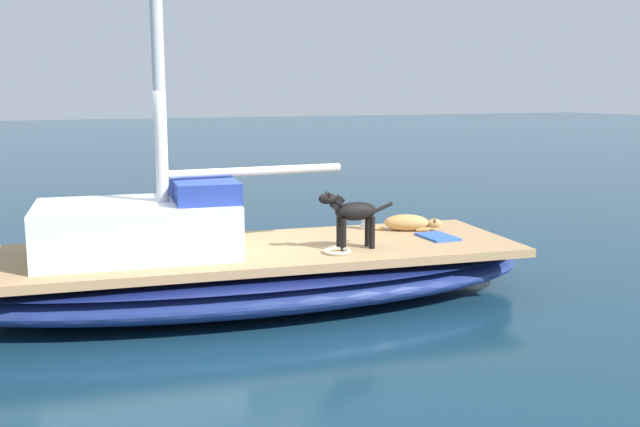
{
  "coord_description": "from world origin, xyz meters",
  "views": [
    {
      "loc": [
        -7.94,
        2.46,
        2.49
      ],
      "look_at": [
        0.0,
        -1.0,
        1.01
      ],
      "focal_mm": 40.12,
      "sensor_mm": 36.0,
      "label": 1
    }
  ],
  "objects_px": {
    "dog_black": "(352,213)",
    "deck_towel": "(438,237)",
    "dog_tan": "(409,223)",
    "deck_winch": "(366,222)",
    "coiled_rope": "(337,251)",
    "sailboat_main": "(243,275)"
  },
  "relations": [
    {
      "from": "dog_black",
      "to": "deck_towel",
      "type": "distance_m",
      "value": 1.34
    },
    {
      "from": "dog_tan",
      "to": "deck_winch",
      "type": "xyz_separation_m",
      "value": [
        0.34,
        0.47,
        -0.01
      ]
    },
    {
      "from": "coiled_rope",
      "to": "deck_towel",
      "type": "bearing_deg",
      "value": -79.78
    },
    {
      "from": "dog_black",
      "to": "deck_winch",
      "type": "relative_size",
      "value": 4.47
    },
    {
      "from": "sailboat_main",
      "to": "coiled_rope",
      "type": "distance_m",
      "value": 1.19
    },
    {
      "from": "dog_black",
      "to": "deck_towel",
      "type": "height_order",
      "value": "dog_black"
    },
    {
      "from": "sailboat_main",
      "to": "deck_winch",
      "type": "bearing_deg",
      "value": -75.55
    },
    {
      "from": "dog_black",
      "to": "coiled_rope",
      "type": "bearing_deg",
      "value": 119.12
    },
    {
      "from": "sailboat_main",
      "to": "deck_towel",
      "type": "distance_m",
      "value": 2.51
    },
    {
      "from": "deck_winch",
      "to": "sailboat_main",
      "type": "bearing_deg",
      "value": 104.45
    },
    {
      "from": "deck_winch",
      "to": "deck_towel",
      "type": "bearing_deg",
      "value": -148.05
    },
    {
      "from": "sailboat_main",
      "to": "deck_towel",
      "type": "height_order",
      "value": "deck_towel"
    },
    {
      "from": "dog_black",
      "to": "dog_tan",
      "type": "bearing_deg",
      "value": -59.84
    },
    {
      "from": "coiled_rope",
      "to": "sailboat_main",
      "type": "bearing_deg",
      "value": 53.39
    },
    {
      "from": "sailboat_main",
      "to": "deck_towel",
      "type": "bearing_deg",
      "value": -99.36
    },
    {
      "from": "sailboat_main",
      "to": "coiled_rope",
      "type": "bearing_deg",
      "value": -126.61
    },
    {
      "from": "dog_black",
      "to": "coiled_rope",
      "type": "relative_size",
      "value": 2.9
    },
    {
      "from": "dog_tan",
      "to": "dog_black",
      "type": "bearing_deg",
      "value": 120.16
    },
    {
      "from": "sailboat_main",
      "to": "deck_towel",
      "type": "xyz_separation_m",
      "value": [
        -0.4,
        -2.45,
        0.34
      ]
    },
    {
      "from": "dog_tan",
      "to": "coiled_rope",
      "type": "relative_size",
      "value": 2.76
    },
    {
      "from": "deck_towel",
      "to": "deck_winch",
      "type": "bearing_deg",
      "value": 31.95
    },
    {
      "from": "deck_winch",
      "to": "coiled_rope",
      "type": "distance_m",
      "value": 1.53
    }
  ]
}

